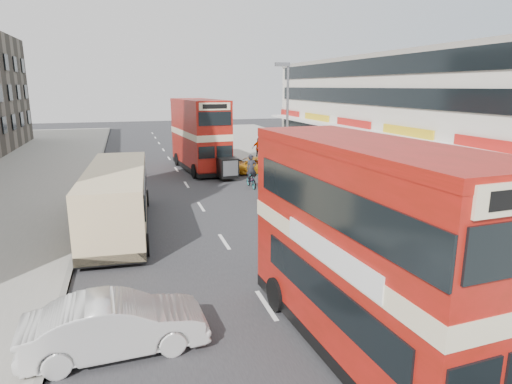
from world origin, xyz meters
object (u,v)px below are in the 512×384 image
object	(u,v)px
coach	(117,196)
pedestrian_near	(337,184)
bus_main	(367,249)
bus_second	(200,135)
car_right_b	(250,166)
car_right_a	(294,191)
car_left_front	(116,325)
pedestrian_far	(258,148)
street_lamp	(286,115)
cyclist	(251,177)

from	to	relation	value
coach	pedestrian_near	bearing A→B (deg)	11.97
bus_main	bus_second	bearing A→B (deg)	-94.20
car_right_b	coach	bearing A→B (deg)	-33.75
car_right_a	pedestrian_near	size ratio (longest dim) A/B	2.35
bus_second	coach	xyz separation A→B (m)	(-6.29, -14.03, -1.26)
bus_main	coach	size ratio (longest dim) A/B	0.91
coach	car_right_b	world-z (taller)	coach
car_left_front	bus_second	bearing A→B (deg)	-17.52
car_left_front	car_right_b	xyz separation A→B (m)	(9.72, 21.87, -0.11)
car_left_front	pedestrian_far	xyz separation A→B (m)	(12.16, 27.78, 0.36)
street_lamp	bus_second	bearing A→B (deg)	122.52
coach	bus_main	bearing A→B (deg)	-60.48
car_left_front	pedestrian_near	bearing A→B (deg)	-48.04
pedestrian_near	pedestrian_far	distance (m)	15.39
bus_second	cyclist	world-z (taller)	bus_second
pedestrian_far	cyclist	bearing A→B (deg)	-104.70
bus_second	cyclist	bearing A→B (deg)	100.73
bus_main	pedestrian_near	size ratio (longest dim) A/B	5.40
street_lamp	bus_second	world-z (taller)	street_lamp
bus_main	coach	xyz separation A→B (m)	(-6.03, 12.12, -1.13)
bus_main	car_left_front	bearing A→B (deg)	-19.08
street_lamp	coach	distance (m)	13.23
car_left_front	pedestrian_far	size ratio (longest dim) A/B	2.37
car_right_a	cyclist	bearing A→B (deg)	-162.11
car_left_front	car_right_a	size ratio (longest dim) A/B	1.10
bus_second	pedestrian_far	world-z (taller)	bus_second
street_lamp	pedestrian_far	world-z (taller)	street_lamp
car_right_a	cyclist	xyz separation A→B (m)	(-1.43, 4.18, 0.15)
coach	bus_second	bearing A→B (deg)	68.93
street_lamp	pedestrian_near	size ratio (longest dim) A/B	4.63
car_left_front	pedestrian_near	world-z (taller)	pedestrian_near
street_lamp	pedestrian_far	bearing A→B (deg)	83.24
car_right_b	pedestrian_far	distance (m)	6.41
car_right_b	pedestrian_near	bearing A→B (deg)	22.23
pedestrian_near	car_right_a	bearing A→B (deg)	-42.24
bus_second	cyclist	size ratio (longest dim) A/B	4.47
car_right_a	car_right_b	distance (m)	8.91
street_lamp	cyclist	xyz separation A→B (m)	(-2.45, -0.10, -4.03)
street_lamp	car_left_front	world-z (taller)	street_lamp
bus_second	pedestrian_near	world-z (taller)	bus_second
street_lamp	cyclist	bearing A→B (deg)	-177.65
car_right_b	bus_second	bearing A→B (deg)	-120.58
cyclist	street_lamp	bearing A→B (deg)	0.74
bus_second	car_right_a	xyz separation A→B (m)	(3.60, -11.53, -2.27)
bus_main	pedestrian_far	xyz separation A→B (m)	(6.14, 29.45, -1.63)
pedestrian_near	cyclist	world-z (taller)	cyclist
street_lamp	car_left_front	size ratio (longest dim) A/B	1.79
car_left_front	car_right_b	bearing A→B (deg)	-27.09
bus_second	car_right_b	bearing A→B (deg)	136.96
car_right_a	pedestrian_far	distance (m)	15.00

